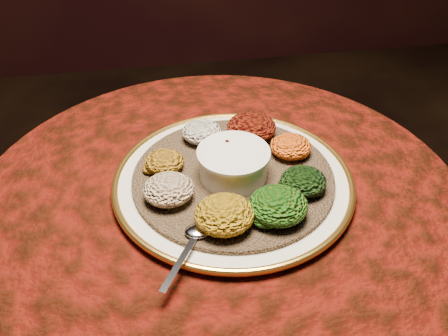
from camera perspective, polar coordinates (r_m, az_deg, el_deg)
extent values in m
cylinder|color=black|center=(1.26, -0.46, -16.51)|extent=(0.12, 0.12, 0.68)
cylinder|color=black|center=(0.99, -0.57, -4.51)|extent=(0.80, 0.80, 0.04)
cylinder|color=#4C0C06|center=(1.09, -0.52, -10.06)|extent=(0.93, 0.93, 0.34)
cylinder|color=#4C0C06|center=(0.97, -0.58, -3.34)|extent=(0.96, 0.96, 0.01)
cylinder|color=silver|center=(0.98, 1.05, -1.71)|extent=(0.55, 0.55, 0.02)
torus|color=gold|center=(0.97, 1.05, -1.39)|extent=(0.47, 0.47, 0.01)
cylinder|color=brown|center=(0.97, 1.05, -1.08)|extent=(0.40, 0.40, 0.01)
cylinder|color=silver|center=(0.94, 1.08, 0.50)|extent=(0.13, 0.13, 0.06)
cylinder|color=silver|center=(0.93, 1.10, 1.74)|extent=(0.14, 0.14, 0.01)
cylinder|color=#660C05|center=(0.93, 1.09, 1.33)|extent=(0.11, 0.11, 0.01)
ellipsoid|color=silver|center=(0.85, -2.91, -7.15)|extent=(0.05, 0.04, 0.01)
cube|color=silver|center=(0.81, -4.94, -10.50)|extent=(0.08, 0.12, 0.00)
ellipsoid|color=white|center=(1.05, -2.58, 4.13)|extent=(0.08, 0.08, 0.04)
ellipsoid|color=black|center=(1.05, 3.15, 4.69)|extent=(0.10, 0.10, 0.05)
ellipsoid|color=#C96E10|center=(1.01, 7.65, 2.46)|extent=(0.08, 0.08, 0.04)
ellipsoid|color=black|center=(0.93, 9.05, -1.50)|extent=(0.09, 0.08, 0.04)
ellipsoid|color=#8C3A09|center=(0.87, 6.20, -4.28)|extent=(0.10, 0.10, 0.05)
ellipsoid|color=#A7770E|center=(0.85, 0.04, -5.33)|extent=(0.10, 0.10, 0.05)
ellipsoid|color=maroon|center=(0.90, -6.34, -2.44)|extent=(0.09, 0.09, 0.04)
ellipsoid|color=#A26713|center=(0.97, -6.82, 0.75)|extent=(0.08, 0.07, 0.04)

